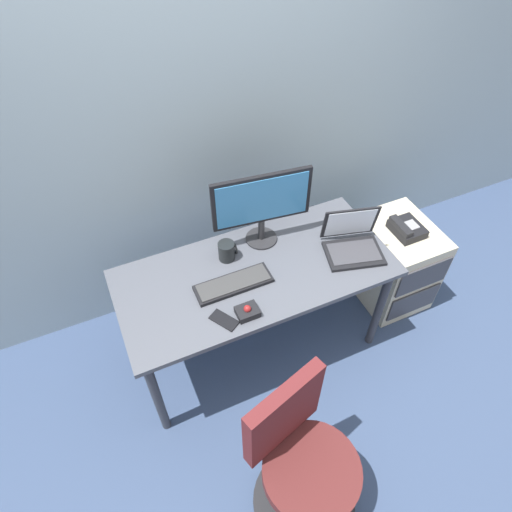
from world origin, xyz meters
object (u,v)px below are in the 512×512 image
object	(u,v)px
laptop	(352,242)
trackball_mouse	(247,311)
cell_phone	(224,320)
monitor_main	(262,203)
keyboard	(233,284)
office_chair	(301,464)
file_cabinet	(394,263)
desk_phone	(406,229)
coffee_mug	(227,251)

from	to	relation	value
laptop	trackball_mouse	size ratio (longest dim) A/B	3.34
laptop	cell_phone	size ratio (longest dim) A/B	2.58
monitor_main	trackball_mouse	world-z (taller)	monitor_main
keyboard	laptop	size ratio (longest dim) A/B	1.12
cell_phone	laptop	bearing A→B (deg)	-20.62
office_chair	keyboard	size ratio (longest dim) A/B	2.28
file_cabinet	laptop	distance (m)	0.68
desk_phone	trackball_mouse	bearing A→B (deg)	-168.14
keyboard	cell_phone	world-z (taller)	keyboard
laptop	coffee_mug	size ratio (longest dim) A/B	3.32
desk_phone	trackball_mouse	world-z (taller)	trackball_mouse
file_cabinet	office_chair	world-z (taller)	office_chair
desk_phone	laptop	world-z (taller)	laptop
desk_phone	office_chair	size ratio (longest dim) A/B	0.21
desk_phone	trackball_mouse	xyz separation A→B (m)	(-1.18, -0.25, 0.11)
desk_phone	cell_phone	distance (m)	1.32
cell_phone	office_chair	bearing A→B (deg)	-113.66
file_cabinet	desk_phone	xyz separation A→B (m)	(-0.01, -0.02, 0.34)
trackball_mouse	keyboard	bearing A→B (deg)	88.02
laptop	file_cabinet	bearing A→B (deg)	10.74
monitor_main	keyboard	world-z (taller)	monitor_main
office_chair	laptop	distance (m)	1.17
office_chair	laptop	world-z (taller)	laptop
monitor_main	trackball_mouse	size ratio (longest dim) A/B	4.96
monitor_main	laptop	xyz separation A→B (m)	(0.43, -0.28, -0.22)
coffee_mug	cell_phone	bearing A→B (deg)	-114.06
desk_phone	cell_phone	bearing A→B (deg)	-169.72
file_cabinet	cell_phone	world-z (taller)	cell_phone
laptop	coffee_mug	world-z (taller)	laptop
desk_phone	laptop	distance (m)	0.49
cell_phone	desk_phone	bearing A→B (deg)	-21.35
office_chair	trackball_mouse	xyz separation A→B (m)	(0.03, 0.66, 0.33)
coffee_mug	cell_phone	size ratio (longest dim) A/B	0.78
office_chair	cell_phone	size ratio (longest dim) A/B	6.60
keyboard	coffee_mug	world-z (taller)	coffee_mug
laptop	coffee_mug	xyz separation A→B (m)	(-0.66, 0.22, 0.00)
desk_phone	monitor_main	world-z (taller)	monitor_main
office_chair	trackball_mouse	bearing A→B (deg)	87.72
monitor_main	laptop	distance (m)	0.55
desk_phone	cell_phone	xyz separation A→B (m)	(-1.30, -0.24, 0.09)
trackball_mouse	cell_phone	world-z (taller)	trackball_mouse
office_chair	keyboard	world-z (taller)	office_chair
keyboard	laptop	world-z (taller)	laptop
monitor_main	keyboard	distance (m)	0.45
file_cabinet	desk_phone	bearing A→B (deg)	-116.78
file_cabinet	monitor_main	distance (m)	1.16
monitor_main	keyboard	bearing A→B (deg)	-137.82
file_cabinet	keyboard	distance (m)	1.26
cell_phone	trackball_mouse	bearing A→B (deg)	-37.24
file_cabinet	keyboard	xyz separation A→B (m)	(-1.18, -0.06, 0.44)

